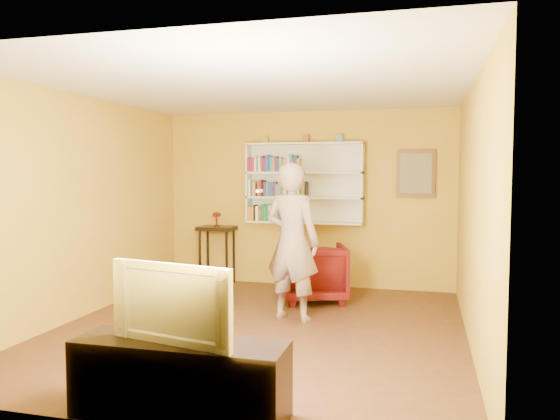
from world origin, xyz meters
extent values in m
cube|color=#442716|center=(0.00, 0.00, -0.06)|extent=(5.30, 5.80, 0.12)
cube|color=#BB9222|center=(0.00, 2.52, 1.35)|extent=(5.30, 0.04, 2.70)
cube|color=#BB9222|center=(0.00, -2.52, 1.35)|extent=(5.30, 0.04, 2.70)
cube|color=#BB9222|center=(-2.27, 0.00, 1.35)|extent=(0.04, 5.80, 2.70)
cube|color=#BB9222|center=(2.27, 0.00, 1.35)|extent=(0.04, 5.80, 2.70)
cube|color=silver|center=(0.00, 0.00, 2.73)|extent=(5.30, 5.80, 0.06)
cube|color=white|center=(0.00, 2.48, 1.60)|extent=(1.80, 0.03, 1.20)
cube|color=white|center=(-0.89, 2.35, 1.60)|extent=(0.03, 0.28, 1.20)
cube|color=white|center=(0.89, 2.35, 1.60)|extent=(0.03, 0.28, 1.20)
cube|color=white|center=(0.00, 2.35, 1.00)|extent=(1.80, 0.28, 0.03)
cube|color=white|center=(0.00, 2.35, 1.38)|extent=(1.80, 0.28, 0.03)
cube|color=white|center=(0.00, 2.35, 1.76)|extent=(1.80, 0.28, 0.03)
cube|color=white|center=(0.00, 2.35, 2.20)|extent=(1.80, 0.28, 0.03)
cube|color=#B97620|center=(-0.84, 2.29, 1.12)|extent=(0.04, 0.14, 0.22)
cube|color=orange|center=(-0.79, 2.31, 1.12)|extent=(0.04, 0.18, 0.22)
cube|color=black|center=(-0.76, 2.30, 1.14)|extent=(0.03, 0.16, 0.25)
cube|color=white|center=(-0.72, 2.30, 1.13)|extent=(0.04, 0.17, 0.23)
cube|color=brown|center=(-0.68, 2.31, 1.11)|extent=(0.04, 0.18, 0.20)
cube|color=#176B26|center=(-0.63, 2.29, 1.14)|extent=(0.04, 0.15, 0.25)
cube|color=teal|center=(-0.59, 2.31, 1.14)|extent=(0.02, 0.17, 0.24)
cube|color=#176B26|center=(-0.55, 2.31, 1.14)|extent=(0.04, 0.18, 0.25)
cube|color=white|center=(-0.52, 2.31, 1.14)|extent=(0.03, 0.18, 0.24)
cube|color=orange|center=(-0.48, 2.30, 1.13)|extent=(0.03, 0.16, 0.24)
cube|color=#176B26|center=(-0.45, 2.31, 1.14)|extent=(0.02, 0.17, 0.25)
cube|color=#B97620|center=(-0.41, 2.30, 1.12)|extent=(0.04, 0.16, 0.22)
cube|color=#204895|center=(-0.36, 2.30, 1.14)|extent=(0.04, 0.16, 0.25)
cube|color=teal|center=(-0.32, 2.30, 1.14)|extent=(0.03, 0.16, 0.25)
cube|color=teal|center=(-0.28, 2.31, 1.14)|extent=(0.04, 0.18, 0.24)
cube|color=#B97620|center=(-0.24, 2.29, 1.11)|extent=(0.04, 0.14, 0.19)
cube|color=teal|center=(-0.20, 2.30, 1.14)|extent=(0.03, 0.16, 0.26)
cube|color=orange|center=(-0.17, 2.31, 1.14)|extent=(0.02, 0.18, 0.26)
cube|color=white|center=(-0.84, 2.31, 1.52)|extent=(0.04, 0.19, 0.25)
cube|color=#204895|center=(-0.80, 2.29, 1.50)|extent=(0.02, 0.15, 0.22)
cube|color=orange|center=(-0.77, 2.30, 1.51)|extent=(0.04, 0.16, 0.23)
cube|color=black|center=(-0.73, 2.30, 1.49)|extent=(0.03, 0.16, 0.20)
cube|color=brown|center=(-0.69, 2.31, 1.52)|extent=(0.03, 0.18, 0.24)
cube|color=#AA1A2D|center=(-0.67, 2.30, 1.52)|extent=(0.02, 0.17, 0.26)
cube|color=black|center=(-0.63, 2.30, 1.52)|extent=(0.04, 0.17, 0.25)
cube|color=#582165|center=(-0.59, 2.31, 1.51)|extent=(0.03, 0.17, 0.22)
cube|color=teal|center=(-0.55, 2.29, 1.50)|extent=(0.03, 0.14, 0.22)
cube|color=#204895|center=(-0.51, 2.30, 1.51)|extent=(0.04, 0.15, 0.22)
cube|color=#582165|center=(-0.47, 2.30, 1.51)|extent=(0.03, 0.15, 0.22)
cube|color=#204895|center=(-0.43, 2.30, 1.51)|extent=(0.02, 0.16, 0.23)
cube|color=#B97620|center=(-0.40, 2.30, 1.49)|extent=(0.03, 0.16, 0.19)
cube|color=teal|center=(-0.36, 2.29, 1.50)|extent=(0.04, 0.14, 0.21)
cube|color=brown|center=(-0.32, 2.31, 1.49)|extent=(0.04, 0.17, 0.19)
cube|color=white|center=(-0.27, 2.30, 1.50)|extent=(0.04, 0.15, 0.21)
cube|color=#582165|center=(-0.23, 2.31, 1.51)|extent=(0.03, 0.19, 0.24)
cube|color=#B97620|center=(-0.19, 2.31, 1.53)|extent=(0.04, 0.18, 0.27)
cube|color=black|center=(-0.15, 2.30, 1.49)|extent=(0.03, 0.15, 0.20)
cube|color=teal|center=(-0.11, 2.31, 1.51)|extent=(0.04, 0.19, 0.24)
cube|color=white|center=(-0.07, 2.30, 1.51)|extent=(0.03, 0.16, 0.23)
cube|color=#176B26|center=(-0.03, 2.29, 1.51)|extent=(0.04, 0.14, 0.24)
cube|color=#B97620|center=(0.01, 2.31, 1.51)|extent=(0.04, 0.19, 0.23)
cube|color=black|center=(0.05, 2.31, 1.51)|extent=(0.02, 0.19, 0.23)
cube|color=#582165|center=(-0.85, 2.30, 1.88)|extent=(0.02, 0.16, 0.22)
cube|color=#AA1A2D|center=(-0.82, 2.29, 1.87)|extent=(0.03, 0.15, 0.20)
cube|color=#AA1A2D|center=(-0.78, 2.30, 1.88)|extent=(0.04, 0.16, 0.21)
cube|color=white|center=(-0.75, 2.31, 1.89)|extent=(0.03, 0.19, 0.22)
cube|color=teal|center=(-0.71, 2.29, 1.89)|extent=(0.03, 0.14, 0.24)
cube|color=white|center=(-0.68, 2.31, 1.90)|extent=(0.03, 0.19, 0.25)
cube|color=#AA1A2D|center=(-0.64, 2.31, 1.89)|extent=(0.03, 0.17, 0.24)
cube|color=#582165|center=(-0.60, 2.29, 1.88)|extent=(0.04, 0.15, 0.21)
cube|color=#204895|center=(-0.56, 2.31, 1.90)|extent=(0.04, 0.18, 0.26)
cube|color=#204895|center=(-0.52, 2.30, 1.89)|extent=(0.02, 0.15, 0.24)
cube|color=teal|center=(-0.48, 2.31, 1.89)|extent=(0.03, 0.19, 0.23)
cube|color=#B97620|center=(-0.45, 2.31, 1.88)|extent=(0.02, 0.17, 0.21)
cube|color=#582165|center=(-0.42, 2.29, 1.89)|extent=(0.04, 0.14, 0.23)
cube|color=#204895|center=(-0.38, 2.31, 1.88)|extent=(0.03, 0.18, 0.21)
cube|color=orange|center=(-0.35, 2.31, 1.88)|extent=(0.03, 0.18, 0.22)
cube|color=teal|center=(-0.31, 2.29, 1.87)|extent=(0.04, 0.14, 0.20)
cube|color=orange|center=(-0.27, 2.31, 1.87)|extent=(0.04, 0.17, 0.20)
cube|color=white|center=(-0.22, 2.29, 1.88)|extent=(0.03, 0.15, 0.21)
cube|color=teal|center=(-0.18, 2.31, 1.90)|extent=(0.04, 0.18, 0.26)
cube|color=#582165|center=(-0.14, 2.29, 1.88)|extent=(0.04, 0.15, 0.21)
cube|color=#204895|center=(-0.10, 2.30, 1.90)|extent=(0.03, 0.15, 0.25)
cube|color=orange|center=(-0.07, 2.29, 1.87)|extent=(0.04, 0.14, 0.20)
cube|color=#A7892F|center=(-0.61, 2.35, 2.26)|extent=(0.07, 0.07, 0.10)
cube|color=brown|center=(0.03, 2.35, 2.27)|extent=(0.09, 0.09, 0.12)
cube|color=slate|center=(0.55, 2.35, 2.27)|extent=(0.08, 0.08, 0.12)
cube|color=#573719|center=(1.65, 2.46, 1.75)|extent=(0.55, 0.04, 0.70)
cube|color=gray|center=(1.65, 2.44, 1.75)|extent=(0.45, 0.02, 0.58)
cylinder|color=black|center=(-1.61, 2.09, 0.43)|extent=(0.04, 0.04, 0.85)
cylinder|color=black|center=(-1.17, 2.09, 0.43)|extent=(0.04, 0.04, 0.85)
cylinder|color=black|center=(-1.61, 2.41, 0.43)|extent=(0.04, 0.04, 0.85)
cylinder|color=black|center=(-1.17, 2.41, 0.43)|extent=(0.04, 0.04, 0.85)
cube|color=black|center=(-1.39, 2.25, 0.88)|extent=(0.56, 0.43, 0.06)
cylinder|color=maroon|center=(-1.39, 2.25, 0.92)|extent=(0.10, 0.10, 0.02)
cylinder|color=maroon|center=(-1.39, 2.25, 0.99)|extent=(0.03, 0.03, 0.12)
ellipsoid|color=maroon|center=(-1.39, 2.25, 1.10)|extent=(0.13, 0.13, 0.09)
cylinder|color=#FFE5AE|center=(-1.32, 2.25, 1.09)|extent=(0.01, 0.01, 0.10)
cylinder|color=#FFE5AE|center=(-1.33, 2.28, 1.09)|extent=(0.01, 0.01, 0.10)
cylinder|color=#FFE5AE|center=(-1.36, 2.31, 1.09)|extent=(0.01, 0.01, 0.10)
cylinder|color=#FFE5AE|center=(-1.39, 2.32, 1.09)|extent=(0.01, 0.01, 0.10)
cylinder|color=#FFE5AE|center=(-1.42, 2.31, 1.09)|extent=(0.01, 0.01, 0.10)
cylinder|color=#FFE5AE|center=(-1.45, 2.28, 1.09)|extent=(0.01, 0.01, 0.10)
cylinder|color=#FFE5AE|center=(-1.46, 2.25, 1.09)|extent=(0.01, 0.01, 0.10)
cylinder|color=#FFE5AE|center=(-1.45, 2.22, 1.09)|extent=(0.01, 0.01, 0.10)
cylinder|color=#FFE5AE|center=(-1.42, 2.19, 1.09)|extent=(0.01, 0.01, 0.10)
cylinder|color=#FFE5AE|center=(-1.39, 2.18, 1.09)|extent=(0.01, 0.01, 0.10)
cylinder|color=#FFE5AE|center=(-1.36, 2.19, 1.09)|extent=(0.01, 0.01, 0.10)
cylinder|color=#FFE5AE|center=(-1.33, 2.22, 1.09)|extent=(0.01, 0.01, 0.10)
imported|color=#3F0407|center=(0.34, 1.49, 0.39)|extent=(1.06, 1.08, 0.78)
imported|color=#7D695C|center=(0.27, 0.48, 0.94)|extent=(0.78, 0.61, 1.88)
cube|color=white|center=(-0.06, 0.22, 1.55)|extent=(0.04, 0.15, 0.04)
cube|color=black|center=(0.10, -2.25, 0.28)|extent=(1.56, 0.47, 0.56)
imported|color=black|center=(0.10, -2.25, 0.85)|extent=(1.01, 0.34, 0.58)
camera|label=1|loc=(1.78, -5.78, 1.77)|focal=35.00mm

